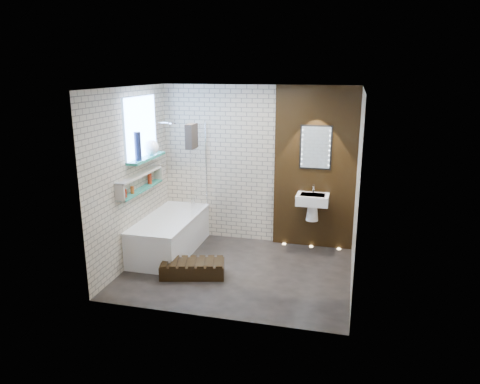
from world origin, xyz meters
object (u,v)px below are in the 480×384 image
(bathtub, at_px, (170,234))
(bath_screen, at_px, (199,169))
(washbasin, at_px, (312,203))
(walnut_step, at_px, (193,269))
(led_mirror, at_px, (316,147))

(bathtub, relative_size, bath_screen, 1.24)
(bathtub, bearing_deg, bath_screen, 51.10)
(washbasin, relative_size, walnut_step, 0.65)
(walnut_step, bearing_deg, bathtub, 130.75)
(led_mirror, bearing_deg, washbasin, -90.00)
(bath_screen, bearing_deg, walnut_step, -76.24)
(bathtub, distance_m, bath_screen, 1.14)
(bathtub, bearing_deg, washbasin, 16.01)
(washbasin, distance_m, walnut_step, 2.17)
(bath_screen, xyz_separation_m, washbasin, (1.82, 0.18, -0.49))
(walnut_step, bearing_deg, led_mirror, 45.07)
(bathtub, xyz_separation_m, walnut_step, (0.65, -0.75, -0.19))
(bathtub, height_order, walnut_step, bathtub)
(led_mirror, bearing_deg, walnut_step, -134.93)
(led_mirror, bearing_deg, bath_screen, -169.34)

